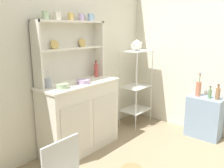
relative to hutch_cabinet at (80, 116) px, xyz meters
The scene contains 18 objects.
wall_back 0.82m from the hutch_cabinet, 95.92° to the left, with size 3.84×0.05×2.50m, color silver.
hutch_cabinet is the anchor object (origin of this frame).
hutch_shelf_unit 0.90m from the hutch_cabinet, 90.00° to the left, with size 1.01×0.18×0.76m.
bakers_rack 1.20m from the hutch_cabinet, ahead, with size 0.46×0.35×1.23m.
side_shelf_blue 1.81m from the hutch_cabinet, 38.31° to the right, with size 0.28×0.48×0.60m, color #849EBC.
cup_sage_0 1.30m from the hutch_cabinet, 160.73° to the left, with size 0.08×0.07×0.09m.
cup_cream_1 1.27m from the hutch_cabinet, 146.68° to the left, with size 0.10×0.08×0.09m.
cup_gold_2 1.25m from the hutch_cabinet, 85.71° to the left, with size 0.08×0.07×0.09m.
cup_lilac_3 1.26m from the hutch_cabinet, 33.37° to the left, with size 0.09×0.07×0.09m.
cup_sky_4 1.30m from the hutch_cabinet, 19.16° to the left, with size 0.10×0.08×0.09m.
bowl_mixing_large 0.57m from the hutch_cabinet, 166.93° to the right, with size 0.14×0.14×0.05m, color #9EB78E.
bowl_floral_medium 0.47m from the hutch_cabinet, 90.00° to the right, with size 0.17×0.17×0.05m, color #B79ECC.
jam_bottle 0.67m from the hutch_cabinet, 12.18° to the left, with size 0.06×0.06×0.23m.
utensil_jar 0.65m from the hutch_cabinet, 169.07° to the left, with size 0.08×0.08×0.24m.
porcelain_teapot 1.44m from the hutch_cabinet, ahead, with size 0.25×0.16×0.18m.
flower_vase 1.75m from the hutch_cabinet, 35.22° to the right, with size 0.08×0.08×0.37m.
oil_bottle 1.84m from the hutch_cabinet, 39.49° to the right, with size 0.05×0.05×0.17m.
vinegar_bottle 1.91m from the hutch_cabinet, 41.95° to the right, with size 0.06×0.06×0.22m.
Camera 1 is at (-1.92, -0.82, 1.59)m, focal length 37.98 mm.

